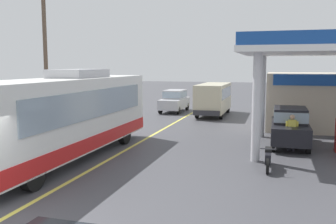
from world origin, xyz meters
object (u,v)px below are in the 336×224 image
motorcycle_parked_forecourt (268,158)px  car_trailing_behind_bus (175,100)px  minibus_opposing_lane (214,96)px  pedestrian_near_pump (292,131)px  coach_bus_main (68,117)px  car_at_pump (290,125)px

motorcycle_parked_forecourt → car_trailing_behind_bus: bearing=116.6°
car_trailing_behind_bus → minibus_opposing_lane: bearing=-20.1°
pedestrian_near_pump → car_trailing_behind_bus: 15.24m
coach_bus_main → minibus_opposing_lane: coach_bus_main is taller
coach_bus_main → car_at_pump: 10.37m
car_at_pump → minibus_opposing_lane: 11.22m
minibus_opposing_lane → pedestrian_near_pump: (5.38, -11.11, -0.54)m
minibus_opposing_lane → car_trailing_behind_bus: bearing=159.9°
coach_bus_main → motorcycle_parked_forecourt: bearing=4.2°
car_at_pump → minibus_opposing_lane: minibus_opposing_lane is taller
coach_bus_main → pedestrian_near_pump: (8.95, 4.02, -0.79)m
minibus_opposing_lane → coach_bus_main: bearing=-103.3°
minibus_opposing_lane → pedestrian_near_pump: minibus_opposing_lane is taller
car_at_pump → motorcycle_parked_forecourt: car_at_pump is taller
pedestrian_near_pump → car_trailing_behind_bus: car_trailing_behind_bus is taller
pedestrian_near_pump → car_at_pump: bearing=92.1°
motorcycle_parked_forecourt → car_trailing_behind_bus: size_ratio=0.43×
minibus_opposing_lane → pedestrian_near_pump: 12.36m
car_at_pump → car_trailing_behind_bus: size_ratio=1.00×
car_trailing_behind_bus → pedestrian_near_pump: bearing=-54.4°
motorcycle_parked_forecourt → car_trailing_behind_bus: (-7.92, 15.82, 0.57)m
pedestrian_near_pump → car_trailing_behind_bus: size_ratio=0.40×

